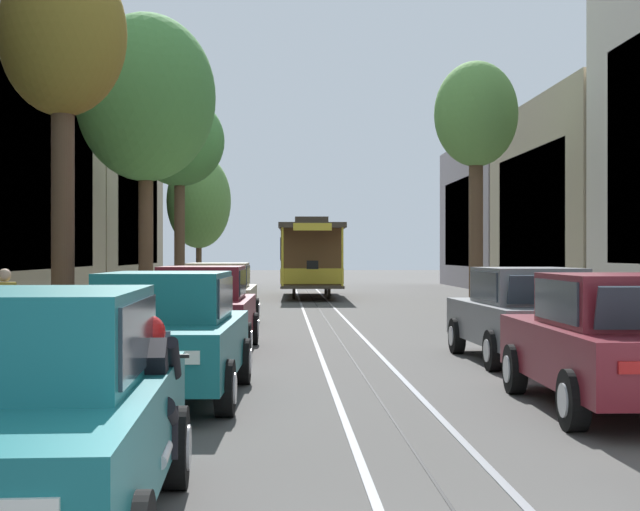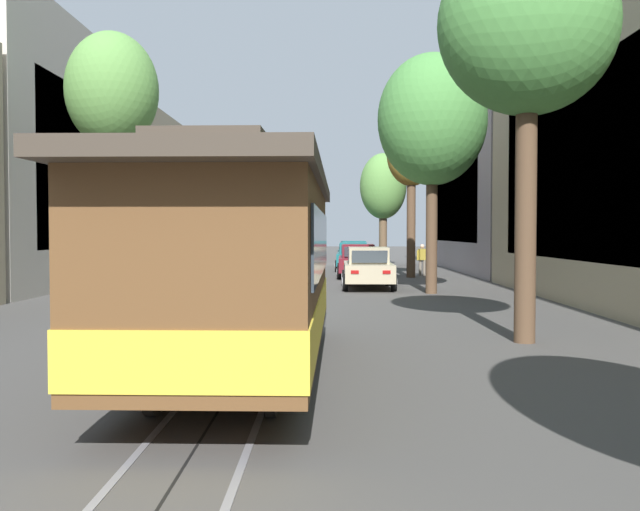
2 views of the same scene
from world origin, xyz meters
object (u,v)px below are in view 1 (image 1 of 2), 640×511
street_tree_kerb_left_second (63,45)px  street_tree_kerb_left_mid (146,99)px  cable_car_trolley (311,257)px  street_tree_kerb_right_second (476,119)px  parked_car_beige_fourth_left (218,294)px  parked_car_maroon_second_right (617,342)px  street_tree_kerb_left_fourth (180,143)px  motorcycle_with_rider (147,416)px  street_tree_kerb_left_far (199,201)px  parked_car_teal_second_left (165,335)px  parked_car_maroon_mid_left (202,308)px  parked_car_teal_near_left (17,415)px  pedestrian_on_left_pavement (5,309)px  parked_car_grey_mid_right (526,314)px

street_tree_kerb_left_second → street_tree_kerb_left_mid: bearing=88.0°
street_tree_kerb_left_second → cable_car_trolley: (5.22, 22.90, -3.97)m
street_tree_kerb_right_second → street_tree_kerb_left_mid: bearing=-157.3°
parked_car_beige_fourth_left → parked_car_maroon_second_right: bearing=-67.7°
street_tree_kerb_left_fourth → motorcycle_with_rider: street_tree_kerb_left_fourth is taller
parked_car_maroon_second_right → street_tree_kerb_left_far: size_ratio=0.65×
cable_car_trolley → motorcycle_with_rider: 33.87m
parked_car_teal_second_left → parked_car_beige_fourth_left: bearing=90.7°
parked_car_teal_second_left → cable_car_trolley: 28.73m
parked_car_maroon_mid_left → street_tree_kerb_left_fourth: bearing=97.2°
parked_car_teal_near_left → motorcycle_with_rider: size_ratio=2.21×
parked_car_teal_second_left → pedestrian_on_left_pavement: 5.51m
street_tree_kerb_left_far → pedestrian_on_left_pavement: 31.04m
parked_car_maroon_second_right → street_tree_kerb_left_far: 37.46m
parked_car_maroon_second_right → pedestrian_on_left_pavement: 10.25m
street_tree_kerb_left_far → pedestrian_on_left_pavement: street_tree_kerb_left_far is taller
street_tree_kerb_right_second → pedestrian_on_left_pavement: size_ratio=5.11×
parked_car_teal_second_left → parked_car_grey_mid_right: same height
parked_car_beige_fourth_left → street_tree_kerb_left_far: street_tree_kerb_left_far is taller
parked_car_teal_near_left → street_tree_kerb_left_fourth: size_ratio=0.56×
parked_car_grey_mid_right → parked_car_teal_near_left: bearing=-120.1°
parked_car_teal_near_left → parked_car_grey_mid_right: 11.49m
parked_car_grey_mid_right → street_tree_kerb_left_second: (-8.11, 1.76, 4.84)m
parked_car_teal_second_left → street_tree_kerb_left_far: street_tree_kerb_left_far is taller
street_tree_kerb_left_fourth → parked_car_teal_second_left: bearing=-84.4°
parked_car_teal_near_left → parked_car_maroon_second_right: same height
street_tree_kerb_right_second → parked_car_teal_second_left: bearing=-112.5°
parked_car_grey_mid_right → street_tree_kerb_right_second: (2.09, 14.54, 5.33)m
parked_car_beige_fourth_left → cable_car_trolley: (2.82, 16.40, 0.86)m
parked_car_teal_second_left → street_tree_kerb_left_fourth: size_ratio=0.56×
street_tree_kerb_left_second → street_tree_kerb_left_fourth: 19.50m
parked_car_maroon_second_right → street_tree_kerb_left_second: street_tree_kerb_left_second is taller
pedestrian_on_left_pavement → parked_car_teal_near_left: bearing=-73.8°
pedestrian_on_left_pavement → street_tree_kerb_left_mid: bearing=84.2°
parked_car_maroon_second_right → motorcycle_with_rider: parked_car_maroon_second_right is taller
parked_car_beige_fourth_left → street_tree_kerb_left_fourth: size_ratio=0.55×
parked_car_grey_mid_right → cable_car_trolley: cable_car_trolley is taller
street_tree_kerb_left_mid → parked_car_maroon_mid_left: bearing=-75.3°
parked_car_teal_near_left → street_tree_kerb_left_mid: size_ratio=0.53×
motorcycle_with_rider → cable_car_trolley: bearing=86.3°
parked_car_beige_fourth_left → street_tree_kerb_left_second: size_ratio=0.60×
parked_car_maroon_second_right → street_tree_kerb_left_fourth: 27.98m
pedestrian_on_left_pavement → street_tree_kerb_left_second: bearing=60.6°
street_tree_kerb_left_fourth → pedestrian_on_left_pavement: (-0.77, -20.74, -5.19)m
parked_car_maroon_second_right → motorcycle_with_rider: size_ratio=2.20×
street_tree_kerb_left_far → parked_car_teal_second_left: bearing=-85.8°
parked_car_teal_near_left → parked_car_teal_second_left: (0.20, 6.01, 0.00)m
parked_car_maroon_mid_left → parked_car_maroon_second_right: 8.81m
parked_car_grey_mid_right → parked_car_teal_second_left: bearing=-144.7°
pedestrian_on_left_pavement → parked_car_beige_fourth_left: bearing=68.2°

